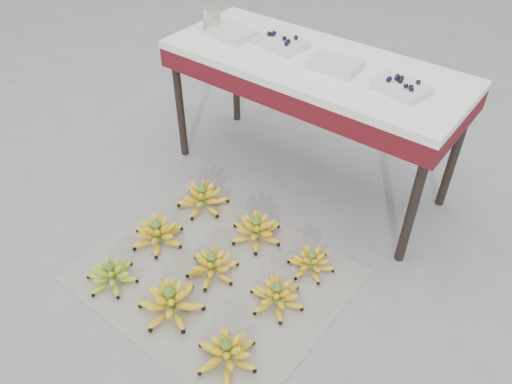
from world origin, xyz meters
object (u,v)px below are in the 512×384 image
Objects in this scene: bunch_mid_left at (158,233)px; vendor_table at (313,75)px; newspaper_mat at (215,275)px; tray_far_left at (232,33)px; bunch_front_center at (171,302)px; tray_right at (335,65)px; glass_jar at (212,18)px; bunch_back_left at (203,198)px; bunch_mid_right at (277,296)px; bunch_mid_center at (212,265)px; tray_left at (281,42)px; bunch_back_right at (311,262)px; bunch_front_left at (111,275)px; bunch_front_right at (227,353)px; bunch_back_center at (256,230)px; tray_far_right at (402,87)px.

vendor_table reaches higher than bunch_mid_left.
newspaper_mat is at bearing -85.36° from vendor_table.
tray_far_left is (-0.53, -0.04, 0.11)m from vendor_table.
newspaper_mat is 3.47× the size of bunch_front_center.
glass_jar is at bearing 179.86° from tray_right.
bunch_mid_right is at bearing -2.43° from bunch_back_left.
bunch_mid_center is 1.22× the size of tray_far_left.
newspaper_mat is at bearing 6.52° from bunch_mid_left.
bunch_back_left is at bearing -97.66° from tray_left.
bunch_back_left is (-0.38, 0.35, 0.01)m from bunch_mid_center.
bunch_mid_left reaches higher than bunch_mid_right.
tray_right reaches higher than bunch_mid_center.
bunch_mid_right is at bearing -64.59° from vendor_table.
bunch_front_center is 0.75m from bunch_back_left.
tray_right is 0.84m from glass_jar.
tray_right is (-0.30, 0.60, 0.76)m from bunch_back_right.
tray_right reaches higher than bunch_mid_left.
newspaper_mat is 1.32m from tray_left.
bunch_front_left is 0.83m from bunch_mid_right.
bunch_mid_center is at bearing -73.18° from tray_left.
tray_left is at bearing 173.19° from vendor_table.
tray_far_left is at bearing -176.17° from vendor_table.
bunch_mid_center is at bearing -86.24° from vendor_table.
bunch_back_center reaches higher than bunch_front_right.
newspaper_mat is 1.19m from vendor_table.
newspaper_mat is at bearing 40.32° from bunch_front_left.
tray_left is at bearing 107.58° from newspaper_mat.
tray_far_right is (0.44, 0.92, 0.82)m from newspaper_mat.
bunch_mid_right is (0.37, 0.04, -0.00)m from bunch_mid_center.
tray_right reaches higher than bunch_back_left.
tray_right is (0.46, 0.94, 0.75)m from bunch_mid_left.
newspaper_mat is at bearing -72.42° from tray_left.
newspaper_mat is 0.40m from bunch_mid_left.
tray_right is 0.38m from tray_far_right.
bunch_front_right is 0.83m from bunch_mid_left.
tray_right is (0.46, 0.58, 0.75)m from bunch_back_left.
bunch_mid_right is 1.65m from glass_jar.
tray_left reaches higher than bunch_front_right.
bunch_back_right is 1.01m from vendor_table.
bunch_mid_right is at bearing -42.23° from tray_far_left.
bunch_front_right is at bearing -76.66° from tray_right.
bunch_front_center is 1.32× the size of tray_far_left.
bunch_back_center is (0.41, -0.02, -0.00)m from bunch_back_left.
bunch_front_left is at bearing -72.67° from glass_jar.
tray_left reaches higher than bunch_back_left.
bunch_front_left is 0.79m from bunch_back_center.
tray_far_left is (-0.21, 0.93, 0.75)m from bunch_mid_left.
tray_left is (0.08, 0.63, 0.75)m from bunch_back_left.
vendor_table is 0.54m from tray_far_left.
bunch_front_right is 1.51m from vendor_table.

